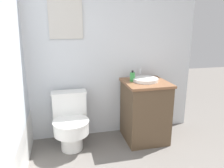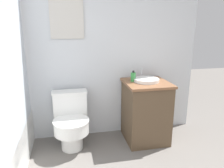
% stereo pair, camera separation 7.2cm
% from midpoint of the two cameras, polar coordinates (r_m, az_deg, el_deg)
% --- Properties ---
extents(wall_back, '(3.40, 0.07, 2.50)m').
position_cam_midpoint_polar(wall_back, '(2.79, -10.50, 10.60)').
color(wall_back, silver).
rests_on(wall_back, ground_plane).
extents(toilet, '(0.43, 0.55, 0.68)m').
position_cam_midpoint_polar(toilet, '(2.73, -9.89, -9.52)').
color(toilet, white).
rests_on(toilet, ground_plane).
extents(vanity, '(0.54, 0.56, 0.78)m').
position_cam_midpoint_polar(vanity, '(2.87, 9.47, -7.02)').
color(vanity, brown).
rests_on(vanity, ground_plane).
extents(sink, '(0.32, 0.35, 0.13)m').
position_cam_midpoint_polar(sink, '(2.76, 9.67, 1.06)').
color(sink, white).
rests_on(sink, vanity).
extents(soap_bottle, '(0.06, 0.06, 0.14)m').
position_cam_midpoint_polar(soap_bottle, '(2.74, 6.31, 1.88)').
color(soap_bottle, green).
rests_on(soap_bottle, vanity).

